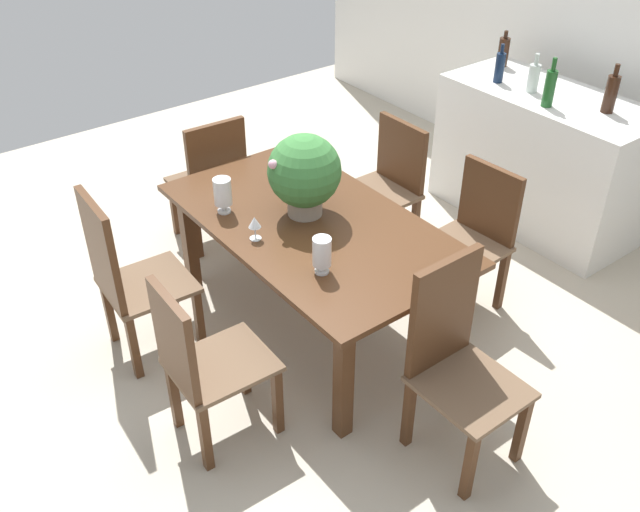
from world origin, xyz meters
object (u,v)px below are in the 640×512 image
object	(u,v)px
kitchen_counter	(541,159)
wine_bottle_clear	(500,67)
wine_bottle_amber	(550,87)
chair_far_right	(476,231)
crystal_vase_right	(322,253)
wine_bottle_tall	(503,52)
chair_near_right	(201,361)
wine_glass	(255,223)
wine_bottle_green	(611,93)
chair_near_left	(125,274)
chair_head_end	(212,177)
crystal_vase_left	(284,163)
chair_foot_end	(455,354)
crystal_vase_center_near	(223,193)
dining_table	(312,235)
wine_bottle_dark	(534,77)
flower_centerpiece	(304,173)
chair_far_left	(388,180)

from	to	relation	value
kitchen_counter	wine_bottle_clear	bearing A→B (deg)	-161.77
wine_bottle_amber	chair_far_right	bearing A→B (deg)	-71.63
crystal_vase_right	wine_bottle_tall	xyz separation A→B (m)	(-1.01, 2.45, 0.23)
chair_far_right	chair_near_right	world-z (taller)	chair_near_right
wine_glass	wine_bottle_green	xyz separation A→B (m)	(0.43, 2.43, 0.27)
wine_bottle_tall	crystal_vase_right	bearing A→B (deg)	-67.64
kitchen_counter	wine_bottle_amber	world-z (taller)	wine_bottle_amber
kitchen_counter	chair_near_left	bearing A→B (deg)	-97.56
chair_head_end	wine_bottle_green	size ratio (longest dim) A/B	3.02
chair_head_end	crystal_vase_left	size ratio (longest dim) A/B	4.53
crystal_vase_left	chair_far_right	bearing A→B (deg)	42.85
chair_far_right	chair_foot_end	xyz separation A→B (m)	(0.72, -0.93, 0.05)
crystal_vase_center_near	dining_table	bearing A→B (deg)	41.53
dining_table	wine_glass	size ratio (longest dim) A/B	13.15
chair_far_right	crystal_vase_right	bearing A→B (deg)	-92.32
dining_table	wine_bottle_dark	xyz separation A→B (m)	(-0.13, 1.98, 0.43)
crystal_vase_center_near	wine_bottle_dark	distance (m)	2.34
chair_near_left	wine_bottle_tall	bearing A→B (deg)	-83.67
wine_bottle_amber	wine_bottle_dark	xyz separation A→B (m)	(-0.22, 0.12, -0.03)
crystal_vase_right	wine_bottle_clear	world-z (taller)	wine_bottle_clear
dining_table	chair_foot_end	size ratio (longest dim) A/B	1.70
crystal_vase_left	wine_bottle_clear	size ratio (longest dim) A/B	0.78
chair_foot_end	wine_bottle_clear	world-z (taller)	wine_bottle_clear
chair_far_right	flower_centerpiece	size ratio (longest dim) A/B	1.92
chair_near_left	wine_bottle_tall	world-z (taller)	wine_bottle_tall
chair_near_right	wine_bottle_tall	xyz separation A→B (m)	(-0.99, 3.15, 0.57)
crystal_vase_right	crystal_vase_left	bearing A→B (deg)	156.33
wine_bottle_dark	chair_far_right	bearing A→B (deg)	-63.14
crystal_vase_right	kitchen_counter	distance (m)	2.37
chair_head_end	crystal_vase_center_near	distance (m)	0.88
wine_glass	chair_foot_end	bearing A→B (deg)	16.72
chair_near_left	crystal_vase_left	size ratio (longest dim) A/B	4.96
chair_near_left	crystal_vase_center_near	xyz separation A→B (m)	(0.03, 0.62, 0.30)
crystal_vase_right	kitchen_counter	size ratio (longest dim) A/B	0.13
dining_table	kitchen_counter	size ratio (longest dim) A/B	1.20
crystal_vase_center_near	wine_bottle_amber	distance (m)	2.25
kitchen_counter	wine_bottle_green	distance (m)	0.73
chair_head_end	kitchen_counter	xyz separation A→B (m)	(1.12, 2.06, -0.04)
chair_far_left	chair_near_right	size ratio (longest dim) A/B	0.95
dining_table	wine_glass	world-z (taller)	wine_glass
chair_far_right	wine_bottle_green	world-z (taller)	wine_bottle_green
chair_head_end	crystal_vase_right	xyz separation A→B (m)	(1.54, -0.24, 0.33)
chair_head_end	crystal_vase_center_near	xyz separation A→B (m)	(0.75, -0.33, 0.33)
chair_near_left	crystal_vase_center_near	bearing A→B (deg)	-89.43
dining_table	chair_near_left	bearing A→B (deg)	-113.01
chair_head_end	crystal_vase_right	size ratio (longest dim) A/B	4.79
chair_far_left	wine_bottle_tall	distance (m)	1.40
crystal_vase_left	chair_near_left	bearing A→B (deg)	-86.98
wine_bottle_clear	wine_bottle_tall	bearing A→B (deg)	126.48
kitchen_counter	wine_bottle_dark	bearing A→B (deg)	-147.70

